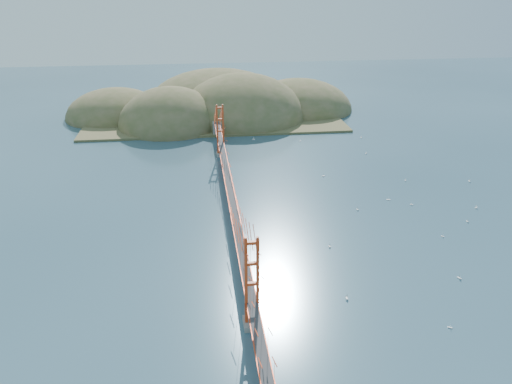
{
  "coord_description": "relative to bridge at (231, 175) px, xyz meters",
  "views": [
    {
      "loc": [
        -5.33,
        -76.53,
        37.31
      ],
      "look_at": [
        4.21,
        0.0,
        3.78
      ],
      "focal_mm": 35.0,
      "sensor_mm": 36.0,
      "label": 1
    }
  ],
  "objects": [
    {
      "name": "sailboat_14",
      "position": [
        35.35,
        10.35,
        -6.87
      ],
      "size": [
        0.46,
        0.52,
        0.59
      ],
      "color": "white",
      "rests_on": "ground"
    },
    {
      "name": "sailboat_7",
      "position": [
        19.92,
        38.08,
        -6.87
      ],
      "size": [
        0.5,
        0.45,
        0.57
      ],
      "color": "white",
      "rests_on": "ground"
    },
    {
      "name": "sailboat_16",
      "position": [
        28.62,
        1.83,
        -6.85
      ],
      "size": [
        0.65,
        0.61,
        0.73
      ],
      "color": "white",
      "rests_on": "ground"
    },
    {
      "name": "sailboat_10",
      "position": [
        12.44,
        -26.41,
        -6.85
      ],
      "size": [
        0.55,
        0.64,
        0.74
      ],
      "color": "white",
      "rests_on": "ground"
    },
    {
      "name": "sailboat_extra_1",
      "position": [
        28.74,
        -23.85,
        -6.85
      ],
      "size": [
        0.63,
        0.63,
        0.71
      ],
      "color": "white",
      "rests_on": "ground"
    },
    {
      "name": "sailboat_6",
      "position": [
        31.95,
        -12.47,
        -6.87
      ],
      "size": [
        0.54,
        0.54,
        0.56
      ],
      "color": "white",
      "rests_on": "ground"
    },
    {
      "name": "ground",
      "position": [
        0.0,
        -0.18,
        -7.01
      ],
      "size": [
        320.0,
        320.0,
        0.0
      ],
      "primitive_type": "plane",
      "color": "#2D4B5B",
      "rests_on": "ground"
    },
    {
      "name": "sailboat_0",
      "position": [
        13.68,
        -13.42,
        -6.86
      ],
      "size": [
        0.47,
        0.56,
        0.64
      ],
      "color": "white",
      "rests_on": "ground"
    },
    {
      "name": "sailboat_4",
      "position": [
        42.6,
        -3.34,
        -6.85
      ],
      "size": [
        0.71,
        0.71,
        0.74
      ],
      "color": "white",
      "rests_on": "ground"
    },
    {
      "name": "sailboat_1",
      "position": [
        21.78,
        -1.48,
        -6.86
      ],
      "size": [
        0.56,
        0.59,
        0.66
      ],
      "color": "white",
      "rests_on": "ground"
    },
    {
      "name": "sailboat_12",
      "position": [
        8.74,
        40.92,
        -6.85
      ],
      "size": [
        0.67,
        0.67,
        0.75
      ],
      "color": "white",
      "rests_on": "ground"
    },
    {
      "name": "sailboat_2",
      "position": [
        31.93,
        -0.64,
        -6.86
      ],
      "size": [
        0.61,
        0.61,
        0.65
      ],
      "color": "white",
      "rests_on": "ground"
    },
    {
      "name": "sailboat_extra_0",
      "position": [
        22.63,
        -33.38,
        -6.87
      ],
      "size": [
        0.55,
        0.55,
        0.6
      ],
      "color": "white",
      "rests_on": "ground"
    },
    {
      "name": "sailboat_15",
      "position": [
        35.65,
        38.9,
        -6.86
      ],
      "size": [
        0.5,
        0.59,
        0.68
      ],
      "color": "white",
      "rests_on": "ground"
    },
    {
      "name": "bridge",
      "position": [
        0.0,
        0.0,
        0.0
      ],
      "size": [
        2.2,
        94.4,
        12.0
      ],
      "color": "gray",
      "rests_on": "ground"
    },
    {
      "name": "sailboat_8",
      "position": [
        32.9,
        27.03,
        -6.87
      ],
      "size": [
        0.57,
        0.57,
        0.62
      ],
      "color": "white",
      "rests_on": "ground"
    },
    {
      "name": "sailboat_3",
      "position": [
        19.8,
        14.65,
        -6.86
      ],
      "size": [
        0.62,
        0.57,
        0.7
      ],
      "color": "white",
      "rests_on": "ground"
    },
    {
      "name": "sailboat_5",
      "position": [
        38.38,
        -8.13,
        -6.87
      ],
      "size": [
        0.49,
        0.53,
        0.6
      ],
      "color": "white",
      "rests_on": "ground"
    },
    {
      "name": "sailboat_9",
      "position": [
        47.69,
        8.32,
        -6.85
      ],
      "size": [
        0.56,
        0.62,
        0.7
      ],
      "color": "white",
      "rests_on": "ground"
    },
    {
      "name": "far_headlands",
      "position": [
        2.21,
        68.33,
        -7.01
      ],
      "size": [
        84.0,
        58.0,
        25.0
      ],
      "color": "olive",
      "rests_on": "ground"
    }
  ]
}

